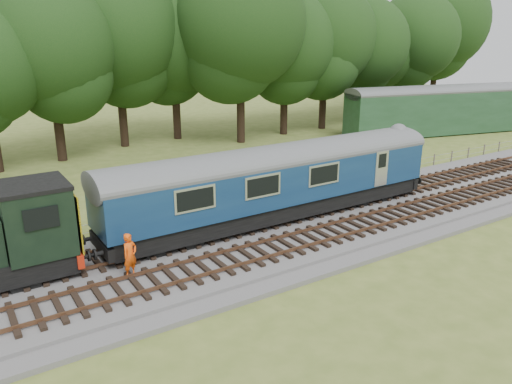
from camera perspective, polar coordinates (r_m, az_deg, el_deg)
ground at (r=27.05m, az=11.24°, el=-2.91°), size 120.00×120.00×0.00m
ballast at (r=26.99m, az=11.26°, el=-2.56°), size 70.00×7.00×0.35m
track_north at (r=27.86m, az=9.31°, el=-1.27°), size 67.20×2.40×0.21m
track_south at (r=25.86m, az=13.73°, el=-3.08°), size 67.20×2.40×0.21m
fence at (r=30.23m, az=5.37°, el=-0.40°), size 64.00×0.12×1.00m
tree_line at (r=44.80m, az=-8.58°, el=5.52°), size 70.00×8.00×18.00m
dmu_railcar at (r=24.74m, az=2.47°, el=1.83°), size 18.05×2.86×3.88m
worker at (r=19.92m, az=-14.20°, el=-7.01°), size 0.77×0.67×1.78m
parked_coach at (r=50.82m, az=19.75°, el=9.07°), size 18.04×7.36×4.55m
shed at (r=54.47m, az=20.26°, el=8.20°), size 3.28×3.28×2.55m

